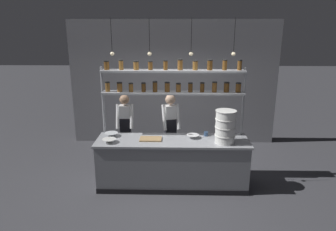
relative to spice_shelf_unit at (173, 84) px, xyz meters
name	(u,v)px	position (x,y,z in m)	size (l,w,h in m)	color
ground_plane	(172,185)	(-0.01, -0.33, -1.89)	(40.00, 40.00, 0.00)	#3D3D42
back_wall	(173,83)	(-0.01, 2.03, -0.33)	(5.21, 0.12, 3.12)	#939399
prep_counter	(172,163)	(-0.01, -0.33, -1.43)	(2.81, 0.76, 0.92)	gray
spice_shelf_unit	(173,84)	(0.00, 0.00, 0.00)	(2.69, 0.28, 2.36)	#999BA0
chef_left	(125,126)	(-1.01, 0.49, -0.99)	(0.37, 0.29, 1.58)	black
chef_center	(170,127)	(-0.06, 0.37, -0.96)	(0.41, 0.34, 1.62)	black
container_stack	(225,127)	(0.93, -0.45, -0.67)	(0.37, 0.37, 0.60)	white
cutting_board	(151,139)	(-0.41, -0.33, -0.96)	(0.40, 0.26, 0.02)	#A88456
prep_bowl_near_left	(193,136)	(0.37, -0.23, -0.94)	(0.23, 0.23, 0.06)	white
prep_bowl_center_front	(109,141)	(-1.14, -0.50, -0.94)	(0.25, 0.25, 0.07)	silver
prep_bowl_center_back	(111,135)	(-1.17, -0.17, -0.94)	(0.25, 0.25, 0.07)	silver
serving_cup_front	(206,134)	(0.63, -0.10, -0.93)	(0.08, 0.08, 0.08)	#334C70
pendant_light_row	(171,52)	(-0.03, -0.33, 0.61)	(2.13, 0.07, 0.63)	black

